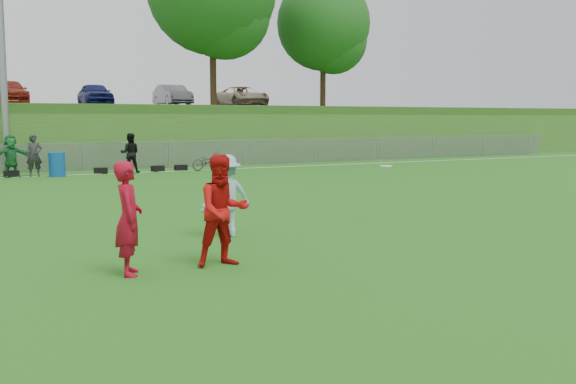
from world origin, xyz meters
TOP-DOWN VIEW (x-y plane):
  - ground at (0.00, 0.00)m, footprint 120.00×120.00m
  - sideline_far at (0.00, 18.00)m, footprint 60.00×0.10m
  - fence at (0.00, 20.00)m, footprint 58.00×0.06m
  - light_pole at (-3.00, 20.80)m, footprint 1.20×0.40m
  - berm at (0.00, 31.00)m, footprint 120.00×18.00m
  - parking_lot at (0.00, 33.00)m, footprint 120.00×12.00m
  - tree_green_far at (16.16, 25.92)m, footprint 5.88×5.88m
  - car_row at (-1.17, 32.00)m, footprint 32.04×5.18m
  - spectator_row at (-2.77, 18.00)m, footprint 8.28×0.98m
  - gear_bags at (1.04, 18.10)m, footprint 7.58×0.45m
  - player_red_left at (-2.83, -0.07)m, footprint 0.53×0.70m
  - player_red_center at (-1.36, -0.16)m, footprint 0.88×0.70m
  - player_blue at (-0.37, 2.14)m, footprint 1.10×0.68m
  - frisbee at (3.28, 1.88)m, footprint 0.27×0.27m
  - recycling_bin at (-1.40, 17.60)m, footprint 0.73×0.73m
  - bicycle at (5.08, 17.63)m, footprint 1.60×0.64m

SIDE VIEW (x-z plane):
  - ground at x=0.00m, z-range 0.00..0.00m
  - sideline_far at x=0.00m, z-range 0.00..0.01m
  - gear_bags at x=1.04m, z-range 0.00..0.26m
  - bicycle at x=5.08m, z-range 0.00..0.82m
  - recycling_bin at x=-1.40m, z-range 0.00..0.97m
  - fence at x=0.00m, z-range 0.00..1.30m
  - player_blue at x=-0.37m, z-range 0.00..1.63m
  - spectator_row at x=-2.77m, z-range 0.00..1.69m
  - player_red_left at x=-2.83m, z-range 0.00..1.71m
  - player_red_center at x=-1.36m, z-range 0.00..1.77m
  - frisbee at x=3.28m, z-range 1.28..1.31m
  - berm at x=0.00m, z-range 0.00..3.00m
  - parking_lot at x=0.00m, z-range 3.00..3.10m
  - car_row at x=-1.17m, z-range 3.10..4.54m
  - light_pole at x=-3.00m, z-range 0.63..12.78m
  - tree_green_far at x=16.16m, z-range 3.87..12.06m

